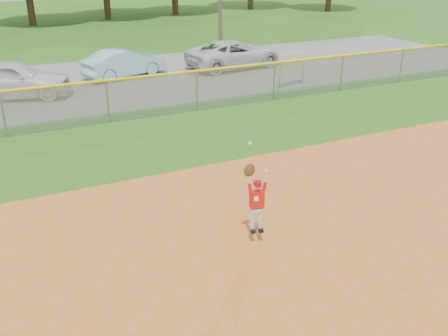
{
  "coord_description": "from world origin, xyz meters",
  "views": [
    {
      "loc": [
        -3.63,
        -6.7,
        5.55
      ],
      "look_at": [
        0.79,
        2.44,
        1.1
      ],
      "focal_mm": 40.0,
      "sensor_mm": 36.0,
      "label": 1
    }
  ],
  "objects_px": {
    "car_white_a": "(11,79)",
    "sponsor_sign": "(292,65)",
    "car_blue": "(124,63)",
    "car_white_b": "(235,54)",
    "ballplayer": "(256,198)"
  },
  "relations": [
    {
      "from": "car_blue",
      "to": "car_white_b",
      "type": "distance_m",
      "value": 5.58
    },
    {
      "from": "car_white_a",
      "to": "car_blue",
      "type": "height_order",
      "value": "car_white_a"
    },
    {
      "from": "sponsor_sign",
      "to": "car_white_a",
      "type": "bearing_deg",
      "value": 163.57
    },
    {
      "from": "car_white_a",
      "to": "ballplayer",
      "type": "bearing_deg",
      "value": -149.63
    },
    {
      "from": "ballplayer",
      "to": "sponsor_sign",
      "type": "bearing_deg",
      "value": 53.9
    },
    {
      "from": "car_white_a",
      "to": "car_white_b",
      "type": "height_order",
      "value": "car_white_a"
    },
    {
      "from": "car_blue",
      "to": "sponsor_sign",
      "type": "distance_m",
      "value": 7.87
    },
    {
      "from": "car_blue",
      "to": "ballplayer",
      "type": "height_order",
      "value": "ballplayer"
    },
    {
      "from": "car_white_a",
      "to": "sponsor_sign",
      "type": "distance_m",
      "value": 11.64
    },
    {
      "from": "car_blue",
      "to": "car_white_b",
      "type": "bearing_deg",
      "value": -111.89
    },
    {
      "from": "car_blue",
      "to": "ballplayer",
      "type": "bearing_deg",
      "value": 157.54
    },
    {
      "from": "ballplayer",
      "to": "car_white_b",
      "type": "bearing_deg",
      "value": 64.51
    },
    {
      "from": "sponsor_sign",
      "to": "car_white_b",
      "type": "bearing_deg",
      "value": 96.75
    },
    {
      "from": "car_white_b",
      "to": "ballplayer",
      "type": "distance_m",
      "value": 16.59
    },
    {
      "from": "car_white_a",
      "to": "sponsor_sign",
      "type": "xyz_separation_m",
      "value": [
        11.17,
        -3.29,
        0.18
      ]
    }
  ]
}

